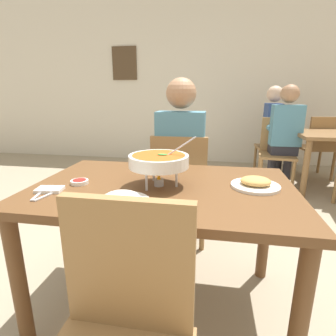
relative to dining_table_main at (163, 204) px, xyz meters
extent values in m
plane|color=gray|center=(0.00, 0.00, -0.64)|extent=(16.00, 16.00, 0.00)
cube|color=beige|center=(0.00, 3.62, 0.86)|extent=(10.00, 0.10, 3.00)
cube|color=#4C3823|center=(-1.37, 3.56, 1.09)|extent=(0.44, 0.03, 0.56)
cube|color=brown|center=(0.00, 0.00, 0.09)|extent=(1.32, 0.87, 0.04)
cylinder|color=brown|center=(-0.60, -0.37, -0.29)|extent=(0.07, 0.07, 0.70)
cylinder|color=brown|center=(0.60, -0.37, -0.29)|extent=(0.07, 0.07, 0.70)
cylinder|color=brown|center=(-0.60, 0.37, -0.29)|extent=(0.07, 0.07, 0.70)
cylinder|color=brown|center=(0.60, 0.37, -0.29)|extent=(0.07, 0.07, 0.70)
cube|color=olive|center=(0.00, 0.81, -0.20)|extent=(0.44, 0.44, 0.03)
cube|color=olive|center=(0.00, 0.61, 0.04)|extent=(0.42, 0.04, 0.45)
cylinder|color=olive|center=(0.19, 1.00, -0.43)|extent=(0.04, 0.04, 0.42)
cylinder|color=olive|center=(-0.19, 1.00, -0.43)|extent=(0.04, 0.04, 0.42)
cylinder|color=olive|center=(0.19, 0.62, -0.43)|extent=(0.04, 0.04, 0.42)
cylinder|color=olive|center=(-0.19, 0.62, -0.43)|extent=(0.04, 0.04, 0.42)
cylinder|color=#2D2D38|center=(0.10, 0.83, -0.41)|extent=(0.10, 0.10, 0.45)
cylinder|color=#2D2D38|center=(-0.10, 0.83, -0.41)|extent=(0.10, 0.10, 0.45)
cube|color=#2D2D38|center=(0.00, 0.79, -0.13)|extent=(0.32, 0.32, 0.12)
cube|color=teal|center=(0.00, 0.71, 0.18)|extent=(0.36, 0.20, 0.50)
sphere|color=#A57756|center=(0.00, 0.71, 0.56)|extent=(0.22, 0.22, 0.22)
cylinder|color=teal|center=(0.16, 0.91, 0.13)|extent=(0.08, 0.28, 0.08)
cylinder|color=teal|center=(-0.16, 0.91, 0.13)|extent=(0.08, 0.28, 0.08)
cube|color=olive|center=(0.00, -0.58, 0.04)|extent=(0.42, 0.04, 0.45)
cylinder|color=silver|center=(0.07, -0.01, 0.16)|extent=(0.01, 0.01, 0.10)
cylinder|color=silver|center=(-0.06, 0.06, 0.16)|extent=(0.01, 0.01, 0.10)
cylinder|color=silver|center=(-0.06, -0.09, 0.16)|extent=(0.01, 0.01, 0.10)
torus|color=silver|center=(-0.02, -0.01, 0.21)|extent=(0.21, 0.21, 0.01)
cylinder|color=#B2B2B7|center=(-0.02, -0.01, 0.12)|extent=(0.05, 0.05, 0.04)
cone|color=orange|center=(-0.02, -0.01, 0.16)|extent=(0.02, 0.02, 0.04)
cylinder|color=white|center=(-0.02, -0.01, 0.24)|extent=(0.30, 0.30, 0.06)
cylinder|color=#B75119|center=(-0.02, -0.01, 0.26)|extent=(0.26, 0.26, 0.01)
ellipsoid|color=#388433|center=(0.00, -0.01, 0.27)|extent=(0.05, 0.03, 0.01)
cylinder|color=silver|center=(0.07, 0.01, 0.30)|extent=(0.18, 0.01, 0.13)
cylinder|color=white|center=(-0.12, -0.27, 0.11)|extent=(0.24, 0.24, 0.01)
ellipsoid|color=white|center=(-0.12, -0.27, 0.14)|extent=(0.15, 0.13, 0.04)
cylinder|color=white|center=(0.46, 0.04, 0.11)|extent=(0.24, 0.24, 0.01)
ellipsoid|color=tan|center=(0.46, 0.04, 0.14)|extent=(0.15, 0.13, 0.04)
cylinder|color=white|center=(-0.43, -0.05, 0.12)|extent=(0.09, 0.09, 0.02)
cylinder|color=maroon|center=(-0.43, -0.05, 0.12)|extent=(0.07, 0.07, 0.01)
cube|color=white|center=(-0.52, -0.18, 0.11)|extent=(0.13, 0.10, 0.02)
cube|color=silver|center=(-0.54, -0.23, 0.11)|extent=(0.05, 0.17, 0.01)
cube|color=silver|center=(-0.49, -0.23, 0.11)|extent=(0.05, 0.17, 0.01)
cylinder|color=brown|center=(1.30, 1.90, -0.29)|extent=(0.07, 0.07, 0.70)
cylinder|color=brown|center=(1.30, 2.58, -0.29)|extent=(0.07, 0.07, 0.70)
cube|color=olive|center=(1.11, 2.81, -0.20)|extent=(0.46, 0.46, 0.03)
cube|color=olive|center=(1.31, 2.82, 0.04)|extent=(0.06, 0.42, 0.45)
cylinder|color=olive|center=(0.91, 2.99, -0.43)|extent=(0.04, 0.04, 0.42)
cylinder|color=olive|center=(0.92, 2.61, -0.43)|extent=(0.04, 0.04, 0.42)
cylinder|color=olive|center=(1.29, 3.01, -0.43)|extent=(0.04, 0.04, 0.42)
cylinder|color=olive|center=(1.30, 2.63, -0.43)|extent=(0.04, 0.04, 0.42)
cube|color=olive|center=(1.06, 2.25, -0.20)|extent=(0.49, 0.49, 0.03)
cube|color=olive|center=(1.08, 2.45, 0.04)|extent=(0.42, 0.09, 0.45)
cylinder|color=olive|center=(0.84, 2.09, -0.43)|extent=(0.04, 0.04, 0.42)
cylinder|color=olive|center=(1.22, 2.04, -0.43)|extent=(0.04, 0.04, 0.42)
cylinder|color=olive|center=(0.89, 2.46, -0.43)|extent=(0.04, 0.04, 0.42)
cylinder|color=olive|center=(1.27, 2.41, -0.43)|extent=(0.04, 0.04, 0.42)
cylinder|color=olive|center=(1.62, 1.82, -0.43)|extent=(0.04, 0.04, 0.42)
cube|color=olive|center=(1.72, 2.88, -0.20)|extent=(0.50, 0.50, 0.03)
cube|color=olive|center=(1.75, 2.69, 0.04)|extent=(0.42, 0.10, 0.45)
cylinder|color=olive|center=(1.88, 3.10, -0.43)|extent=(0.04, 0.04, 0.42)
cylinder|color=olive|center=(1.51, 3.05, -0.43)|extent=(0.04, 0.04, 0.42)
cylinder|color=olive|center=(1.94, 2.72, -0.43)|extent=(0.04, 0.04, 0.42)
cylinder|color=olive|center=(1.56, 2.67, -0.43)|extent=(0.04, 0.04, 0.42)
cylinder|color=#2D2D38|center=(1.18, 2.68, -0.41)|extent=(0.10, 0.10, 0.45)
cylinder|color=#2D2D38|center=(1.18, 2.88, -0.41)|extent=(0.10, 0.10, 0.45)
cube|color=#2D2D38|center=(1.14, 2.78, -0.13)|extent=(0.32, 0.32, 0.12)
cube|color=#334C8C|center=(1.06, 2.78, 0.18)|extent=(0.20, 0.36, 0.50)
sphere|color=beige|center=(1.06, 2.78, 0.56)|extent=(0.22, 0.22, 0.22)
cylinder|color=#334C8C|center=(1.26, 2.62, 0.13)|extent=(0.28, 0.08, 0.08)
cylinder|color=#334C8C|center=(1.26, 2.94, 0.13)|extent=(0.28, 0.08, 0.08)
cylinder|color=#2D2D38|center=(1.23, 2.37, -0.41)|extent=(0.10, 0.10, 0.45)
cylinder|color=#2D2D38|center=(1.03, 2.37, -0.41)|extent=(0.10, 0.10, 0.45)
cube|color=#2D2D38|center=(1.13, 2.33, -0.13)|extent=(0.32, 0.32, 0.12)
cube|color=teal|center=(1.13, 2.25, 0.18)|extent=(0.36, 0.20, 0.50)
sphere|color=#A57756|center=(1.13, 2.25, 0.56)|extent=(0.22, 0.22, 0.22)
cylinder|color=teal|center=(1.29, 2.45, 0.13)|extent=(0.08, 0.28, 0.08)
cylinder|color=teal|center=(0.97, 2.45, 0.13)|extent=(0.08, 0.28, 0.08)
camera|label=1|loc=(0.25, -1.28, 0.56)|focal=28.53mm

